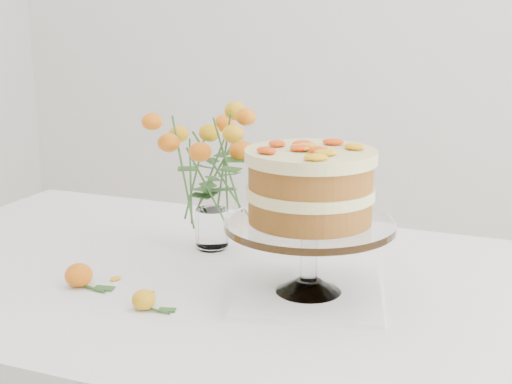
% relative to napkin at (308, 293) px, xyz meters
% --- Properties ---
extents(table, '(1.43, 0.93, 0.76)m').
position_rel_napkin_xyz_m(table, '(-0.26, 0.03, -0.09)').
color(table, tan).
rests_on(table, ground).
extents(napkin, '(0.33, 0.33, 0.01)m').
position_rel_napkin_xyz_m(napkin, '(0.00, 0.00, 0.00)').
color(napkin, silver).
rests_on(napkin, table).
extents(cake_stand, '(0.31, 0.31, 0.28)m').
position_rel_napkin_xyz_m(cake_stand, '(0.00, 0.00, 0.19)').
color(cake_stand, white).
rests_on(cake_stand, napkin).
extents(rose_vase, '(0.31, 0.31, 0.37)m').
position_rel_napkin_xyz_m(rose_vase, '(-0.28, 0.18, 0.21)').
color(rose_vase, white).
rests_on(rose_vase, table).
extents(loose_rose_near, '(0.08, 0.04, 0.04)m').
position_rel_napkin_xyz_m(loose_rose_near, '(-0.25, -0.17, 0.01)').
color(loose_rose_near, '#ECAE14').
rests_on(loose_rose_near, table).
extents(loose_rose_far, '(0.10, 0.05, 0.05)m').
position_rel_napkin_xyz_m(loose_rose_far, '(-0.42, -0.12, 0.02)').
color(loose_rose_far, '#DC500A').
rests_on(loose_rose_far, table).
extents(stray_petal_a, '(0.03, 0.02, 0.00)m').
position_rel_napkin_xyz_m(stray_petal_a, '(-0.38, -0.07, -0.00)').
color(stray_petal_a, '#F7AE0F').
rests_on(stray_petal_a, table).
extents(stray_petal_b, '(0.03, 0.02, 0.00)m').
position_rel_napkin_xyz_m(stray_petal_b, '(-0.28, -0.11, -0.00)').
color(stray_petal_b, '#F7AE0F').
rests_on(stray_petal_b, table).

